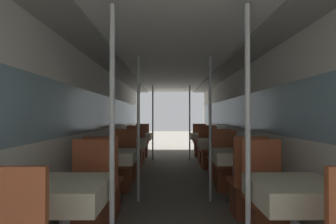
# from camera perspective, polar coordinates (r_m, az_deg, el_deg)

# --- Properties ---
(wall_left) EXTENTS (0.05, 10.22, 2.12)m
(wall_left) POSITION_cam_1_polar(r_m,az_deg,el_deg) (5.04, -14.03, -2.55)
(wall_left) COLOR silver
(wall_left) RESTS_ON ground_plane
(wall_right) EXTENTS (0.05, 10.22, 2.12)m
(wall_right) POSITION_cam_1_polar(r_m,az_deg,el_deg) (5.08, 15.60, -2.53)
(wall_right) COLOR silver
(wall_right) RESTS_ON ground_plane
(ceiling_panel) EXTENTS (2.59, 10.22, 0.07)m
(ceiling_panel) POSITION_cam_1_polar(r_m,az_deg,el_deg) (4.98, 0.85, 9.76)
(ceiling_panel) COLOR white
(ceiling_panel) RESTS_ON wall_left
(dining_table_left_0) EXTENTS (0.65, 0.65, 0.74)m
(dining_table_left_0) POSITION_cam_1_polar(r_m,az_deg,el_deg) (2.26, -21.84, -16.44)
(dining_table_left_0) COLOR #4C4C51
(dining_table_left_0) RESTS_ON ground_plane
(chair_left_far_0) EXTENTS (0.41, 0.41, 1.00)m
(chair_left_far_0) POSITION_cam_1_polar(r_m,az_deg,el_deg) (2.88, -17.37, -20.00)
(chair_left_far_0) COLOR brown
(chair_left_far_0) RESTS_ON ground_plane
(support_pole_left_0) EXTENTS (0.04, 0.04, 2.12)m
(support_pole_left_0) POSITION_cam_1_polar(r_m,az_deg,el_deg) (2.08, -12.32, -6.02)
(support_pole_left_0) COLOR silver
(support_pole_left_0) RESTS_ON ground_plane
(dining_table_left_1) EXTENTS (0.65, 0.65, 0.74)m
(dining_table_left_1) POSITION_cam_1_polar(r_m,az_deg,el_deg) (3.96, -12.03, -9.68)
(dining_table_left_1) COLOR #4C4C51
(dining_table_left_1) RESTS_ON ground_plane
(chair_left_near_1) EXTENTS (0.41, 0.41, 1.00)m
(chair_left_near_1) POSITION_cam_1_polar(r_m,az_deg,el_deg) (3.48, -14.08, -16.61)
(chair_left_near_1) COLOR brown
(chair_left_near_1) RESTS_ON ground_plane
(chair_left_far_1) EXTENTS (0.41, 0.41, 1.00)m
(chair_left_far_1) POSITION_cam_1_polar(r_m,az_deg,el_deg) (4.58, -10.53, -12.77)
(chair_left_far_1) COLOR brown
(chair_left_far_1) RESTS_ON ground_plane
(support_pole_left_1) EXTENTS (0.04, 0.04, 2.12)m
(support_pole_left_1) POSITION_cam_1_polar(r_m,az_deg,el_deg) (3.86, -6.68, -3.62)
(support_pole_left_1) COLOR silver
(support_pole_left_1) RESTS_ON ground_plane
(dining_table_left_2) EXTENTS (0.65, 0.65, 0.74)m
(dining_table_left_2) POSITION_cam_1_polar(r_m,az_deg,el_deg) (5.72, -8.30, -6.94)
(dining_table_left_2) COLOR #4C4C51
(dining_table_left_2) RESTS_ON ground_plane
(chair_left_near_2) EXTENTS (0.41, 0.41, 1.00)m
(chair_left_near_2) POSITION_cam_1_polar(r_m,az_deg,el_deg) (5.21, -9.22, -11.31)
(chair_left_near_2) COLOR brown
(chair_left_near_2) RESTS_ON ground_plane
(chair_left_far_2) EXTENTS (0.41, 0.41, 1.00)m
(chair_left_far_2) POSITION_cam_1_polar(r_m,az_deg,el_deg) (6.33, -7.57, -9.43)
(chair_left_far_2) COLOR brown
(chair_left_far_2) RESTS_ON ground_plane
(dining_table_left_3) EXTENTS (0.65, 0.65, 0.74)m
(dining_table_left_3) POSITION_cam_1_polar(r_m,az_deg,el_deg) (7.51, -6.36, -5.49)
(dining_table_left_3) COLOR #4C4C51
(dining_table_left_3) RESTS_ON ground_plane
(chair_left_near_3) EXTENTS (0.41, 0.41, 1.00)m
(chair_left_near_3) POSITION_cam_1_polar(r_m,az_deg,el_deg) (6.97, -6.88, -8.64)
(chair_left_near_3) COLOR brown
(chair_left_near_3) RESTS_ON ground_plane
(chair_left_far_3) EXTENTS (0.41, 0.41, 1.00)m
(chair_left_far_3) POSITION_cam_1_polar(r_m,az_deg,el_deg) (8.11, -5.92, -7.53)
(chair_left_far_3) COLOR brown
(chair_left_far_3) RESTS_ON ground_plane
(support_pole_left_3) EXTENTS (0.04, 0.04, 2.12)m
(support_pole_left_3) POSITION_cam_1_polar(r_m,az_deg,el_deg) (7.45, -3.56, -2.28)
(support_pole_left_3) COLOR silver
(support_pole_left_3) RESTS_ON ground_plane
(dining_table_right_0) EXTENTS (0.65, 0.65, 0.74)m
(dining_table_right_0) POSITION_cam_1_polar(r_m,az_deg,el_deg) (2.33, 25.76, -15.93)
(dining_table_right_0) COLOR #4C4C51
(dining_table_right_0) RESTS_ON ground_plane
(chair_right_far_0) EXTENTS (0.41, 0.41, 1.00)m
(chair_right_far_0) POSITION_cam_1_polar(r_m,az_deg,el_deg) (2.94, 20.56, -19.60)
(chair_right_far_0) COLOR brown
(chair_right_far_0) RESTS_ON ground_plane
(support_pole_right_0) EXTENTS (0.04, 0.04, 2.12)m
(support_pole_right_0) POSITION_cam_1_polar(r_m,az_deg,el_deg) (2.12, 16.75, -5.89)
(support_pole_right_0) COLOR silver
(support_pole_right_0) RESTS_ON ground_plane
(dining_table_right_1) EXTENTS (0.65, 0.65, 0.74)m
(dining_table_right_1) POSITION_cam_1_polar(r_m,az_deg,el_deg) (4.00, 14.20, -9.58)
(dining_table_right_1) COLOR #4C4C51
(dining_table_right_1) RESTS_ON ground_plane
(chair_right_near_1) EXTENTS (0.41, 0.41, 1.00)m
(chair_right_near_1) POSITION_cam_1_polar(r_m,az_deg,el_deg) (3.53, 16.65, -16.39)
(chair_right_near_1) COLOR brown
(chair_right_near_1) RESTS_ON ground_plane
(chair_right_far_1) EXTENTS (0.41, 0.41, 1.00)m
(chair_right_far_1) POSITION_cam_1_polar(r_m,az_deg,el_deg) (4.61, 12.38, -12.67)
(chair_right_far_1) COLOR brown
(chair_right_far_1) RESTS_ON ground_plane
(support_pole_right_1) EXTENTS (0.04, 0.04, 2.12)m
(support_pole_right_1) POSITION_cam_1_polar(r_m,az_deg,el_deg) (3.88, 8.94, -3.60)
(support_pole_right_1) COLOR silver
(support_pole_right_1) RESTS_ON ground_plane
(dining_table_right_2) EXTENTS (0.65, 0.65, 0.74)m
(dining_table_right_2) POSITION_cam_1_polar(r_m,az_deg,el_deg) (5.75, 9.68, -6.91)
(dining_table_right_2) COLOR #4C4C51
(dining_table_right_2) RESTS_ON ground_plane
(chair_right_near_2) EXTENTS (0.41, 0.41, 1.00)m
(chair_right_near_2) POSITION_cam_1_polar(r_m,az_deg,el_deg) (5.24, 10.80, -11.24)
(chair_right_near_2) COLOR brown
(chair_right_near_2) RESTS_ON ground_plane
(chair_right_far_2) EXTENTS (0.41, 0.41, 1.00)m
(chair_right_far_2) POSITION_cam_1_polar(r_m,az_deg,el_deg) (6.36, 8.78, -9.39)
(chair_right_far_2) COLOR brown
(chair_right_far_2) RESTS_ON ground_plane
(dining_table_right_3) EXTENTS (0.65, 0.65, 0.74)m
(dining_table_right_3) POSITION_cam_1_polar(r_m,az_deg,el_deg) (7.53, 7.31, -5.47)
(dining_table_right_3) COLOR #4C4C51
(dining_table_right_3) RESTS_ON ground_plane
(chair_right_near_3) EXTENTS (0.41, 0.41, 1.00)m
(chair_right_near_3) POSITION_cam_1_polar(r_m,az_deg,el_deg) (7.00, 7.94, -8.61)
(chair_right_near_3) COLOR brown
(chair_right_near_3) RESTS_ON ground_plane
(chair_right_far_3) EXTENTS (0.41, 0.41, 1.00)m
(chair_right_far_3) POSITION_cam_1_polar(r_m,az_deg,el_deg) (8.13, 6.77, -7.52)
(chair_right_far_3) COLOR brown
(chair_right_far_3) RESTS_ON ground_plane
(support_pole_right_3) EXTENTS (0.04, 0.04, 2.12)m
(support_pole_right_3) POSITION_cam_1_polar(r_m,az_deg,el_deg) (7.47, 4.52, -2.27)
(support_pole_right_3) COLOR silver
(support_pole_right_3) RESTS_ON ground_plane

